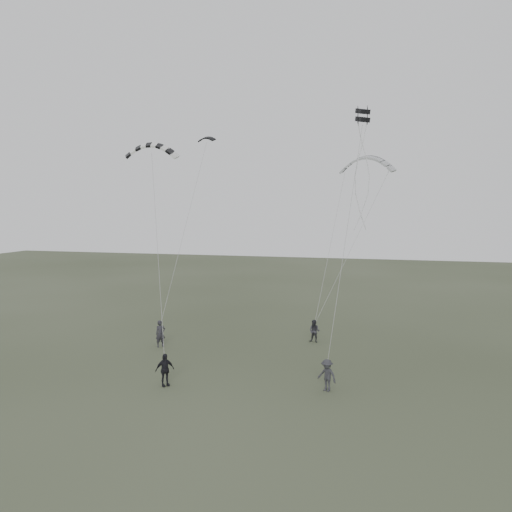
% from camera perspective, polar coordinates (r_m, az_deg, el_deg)
% --- Properties ---
extents(ground, '(140.00, 140.00, 0.00)m').
position_cam_1_polar(ground, '(30.21, -4.76, -13.26)').
color(ground, '#323925').
rests_on(ground, ground).
extents(flyer_left, '(0.81, 0.79, 1.87)m').
position_cam_1_polar(flyer_left, '(35.96, -10.87, -8.71)').
color(flyer_left, '#222227').
rests_on(flyer_left, ground).
extents(flyer_right, '(0.92, 0.78, 1.64)m').
position_cam_1_polar(flyer_right, '(36.73, 6.70, -8.53)').
color(flyer_right, '#26262B').
rests_on(flyer_right, ground).
extents(flyer_center, '(1.06, 1.06, 1.81)m').
position_cam_1_polar(flyer_center, '(28.37, -10.39, -12.67)').
color(flyer_center, black).
rests_on(flyer_center, ground).
extents(flyer_far, '(1.28, 1.08, 1.72)m').
position_cam_1_polar(flyer_far, '(27.49, 8.11, -13.34)').
color(flyer_far, '#27282C').
rests_on(flyer_far, ground).
extents(kite_dark_small, '(1.62, 0.97, 0.63)m').
position_cam_1_polar(kite_dark_small, '(42.59, -5.68, 13.30)').
color(kite_dark_small, black).
rests_on(kite_dark_small, flyer_left).
extents(kite_pale_large, '(4.56, 2.25, 1.94)m').
position_cam_1_polar(kite_pale_large, '(40.94, 12.55, 10.92)').
color(kite_pale_large, '#9A9C9F').
rests_on(kite_pale_large, flyer_right).
extents(kite_striped, '(3.65, 2.18, 1.53)m').
position_cam_1_polar(kite_striped, '(34.35, -11.86, 12.32)').
color(kite_striped, black).
rests_on(kite_striped, flyer_center).
extents(kite_box, '(0.93, 0.96, 0.82)m').
position_cam_1_polar(kite_box, '(29.46, 12.10, 15.43)').
color(kite_box, black).
rests_on(kite_box, flyer_far).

